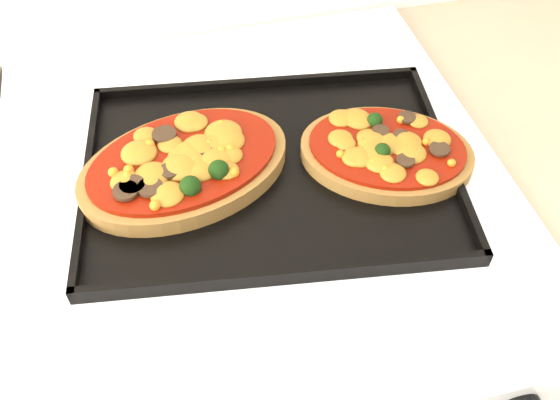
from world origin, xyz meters
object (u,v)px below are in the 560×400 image
object	(u,v)px
pizza_right	(387,150)
baking_tray	(269,168)
pizza_left	(184,164)
stove	(261,351)

from	to	relation	value
pizza_right	baking_tray	bearing A→B (deg)	172.45
baking_tray	pizza_left	distance (m)	0.10
baking_tray	pizza_right	xyz separation A→B (m)	(0.14, -0.02, 0.01)
stove	baking_tray	size ratio (longest dim) A/B	2.14
pizza_left	pizza_right	xyz separation A→B (m)	(0.23, -0.03, -0.00)
stove	pizza_left	bearing A→B (deg)	179.08
pizza_left	pizza_right	bearing A→B (deg)	-8.06
stove	pizza_right	distance (m)	0.50
pizza_left	stove	bearing A→B (deg)	-0.92
stove	pizza_left	size ratio (longest dim) A/B	3.68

